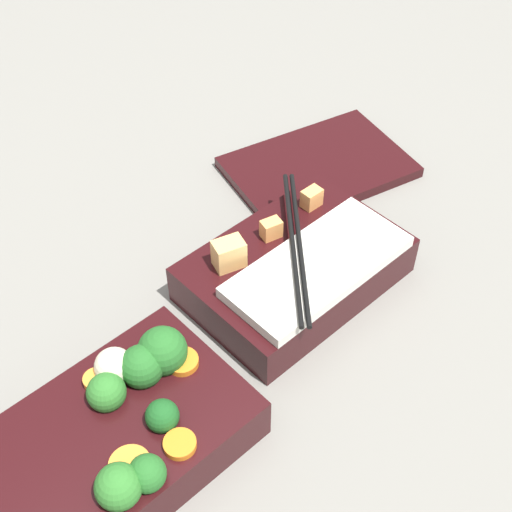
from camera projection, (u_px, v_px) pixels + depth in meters
The scene contains 4 objects.
ground_plane at pixel (214, 355), 0.68m from camera, with size 3.00×3.00×0.00m, color slate.
bento_tray_vegetable at pixel (121, 431), 0.59m from camera, with size 0.22×0.14×0.08m.
bento_tray_rice at pixel (297, 268), 0.72m from camera, with size 0.22×0.17×0.08m.
bento_lid at pixel (318, 167), 0.87m from camera, with size 0.21×0.14×0.01m, color black.
Camera 1 is at (-0.25, -0.32, 0.55)m, focal length 50.00 mm.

